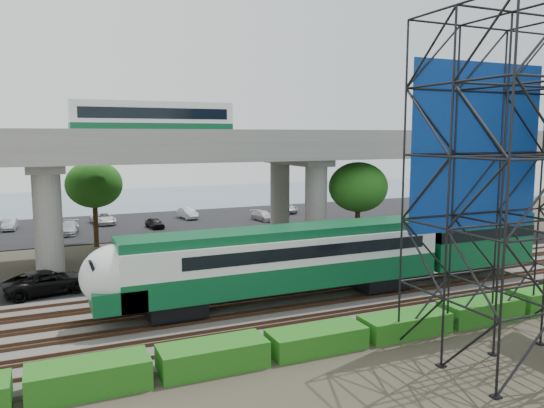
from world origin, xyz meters
name	(u,v)px	position (x,y,z in m)	size (l,w,h in m)	color
ground	(261,323)	(0.00, 0.00, 0.00)	(140.00, 140.00, 0.00)	#474233
ballast_bed	(248,310)	(0.00, 2.00, 0.10)	(90.00, 12.00, 0.20)	slate
service_road	(204,275)	(0.00, 10.50, 0.04)	(90.00, 5.00, 0.08)	black
parking_lot	(144,224)	(0.00, 34.00, 0.04)	(90.00, 18.00, 0.08)	black
harbor_water	(117,202)	(0.00, 56.00, 0.01)	(140.00, 40.00, 0.03)	#40546A
rail_tracks	(248,307)	(0.00, 2.00, 0.28)	(90.00, 9.52, 0.16)	#472D1E
commuter_train	(319,255)	(4.54, 2.00, 2.88)	(29.30, 3.06, 4.30)	black
overpass	(181,157)	(-0.16, 16.00, 8.21)	(80.00, 12.00, 12.40)	#9E9B93
scaffold_tower	(527,190)	(9.60, -7.98, 7.47)	(9.36, 6.36, 15.00)	black
hedge_strip	(317,338)	(1.01, -4.30, 0.56)	(34.60, 1.80, 1.20)	#155714
trees	(123,193)	(-4.67, 16.17, 5.57)	(40.94, 16.94, 7.69)	#382314
suv	(48,282)	(-10.24, 10.04, 0.81)	(2.42, 5.24, 1.46)	black
parked_cars	(155,218)	(1.26, 33.93, 0.69)	(36.99, 9.62, 1.30)	silver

